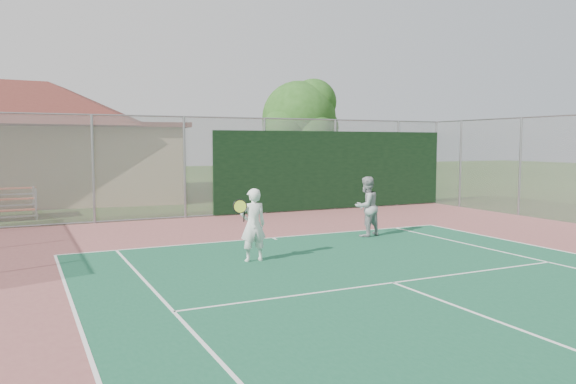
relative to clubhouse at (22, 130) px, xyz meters
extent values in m
cylinder|color=gray|center=(1.92, -9.27, -1.43)|extent=(0.08, 0.08, 3.50)
cylinder|color=gray|center=(4.92, -9.27, -1.43)|extent=(0.08, 0.08, 3.50)
cylinder|color=gray|center=(7.92, -9.27, -1.43)|extent=(0.08, 0.08, 3.50)
cylinder|color=gray|center=(10.92, -9.27, -1.43)|extent=(0.08, 0.08, 3.50)
cylinder|color=gray|center=(13.92, -9.27, -1.43)|extent=(0.08, 0.08, 3.50)
cylinder|color=gray|center=(15.92, -9.27, -1.43)|extent=(0.08, 0.08, 3.50)
cylinder|color=gray|center=(5.92, -9.27, 0.32)|extent=(20.00, 0.05, 0.05)
cylinder|color=gray|center=(5.92, -9.27, -3.13)|extent=(20.00, 0.05, 0.05)
cube|color=#999EA0|center=(5.92, -9.27, -1.43)|extent=(20.00, 0.02, 3.50)
cube|color=black|center=(10.92, -9.32, -1.63)|extent=(10.00, 0.04, 3.00)
cylinder|color=gray|center=(15.92, -10.77, -1.43)|extent=(0.08, 0.08, 3.50)
cylinder|color=gray|center=(15.92, -13.77, -1.43)|extent=(0.08, 0.08, 3.50)
cube|color=#999EA0|center=(15.92, -13.77, -1.43)|extent=(0.02, 9.00, 3.50)
cube|color=tan|center=(0.00, 0.00, -1.53)|extent=(14.05, 10.15, 3.30)
cube|color=brown|center=(0.00, 0.00, 0.17)|extent=(14.66, 10.75, 0.20)
pyramid|color=brown|center=(0.00, 0.00, 2.10)|extent=(15.46, 11.16, 1.98)
cube|color=black|center=(2.20, -4.43, -2.03)|extent=(0.99, 0.06, 2.31)
cube|color=#B2B5BA|center=(0.22, -6.77, -2.66)|extent=(0.12, 1.72, 1.05)
cylinder|color=#352513|center=(11.08, -5.83, -1.74)|extent=(0.37, 0.37, 2.88)
sphere|color=#245219|center=(11.08, -5.83, 0.52)|extent=(3.29, 3.29, 3.29)
sphere|color=#245219|center=(12.01, -5.52, 0.10)|extent=(2.26, 2.26, 2.26)
sphere|color=#245219|center=(10.26, -6.24, 0.00)|extent=(2.05, 2.05, 2.05)
sphere|color=#245219|center=(11.29, -6.75, -0.10)|extent=(1.85, 1.85, 1.85)
sphere|color=#245219|center=(10.78, -5.00, 0.31)|extent=(2.05, 2.05, 2.05)
sphere|color=#245219|center=(11.70, -6.03, 1.23)|extent=(2.05, 2.05, 2.05)
imported|color=white|center=(4.32, -16.96, -2.38)|extent=(0.60, 0.41, 1.60)
imported|color=#9EA0A3|center=(8.39, -15.27, -2.35)|extent=(0.93, 0.80, 1.66)
camera|label=1|loc=(-0.26, -28.21, -0.58)|focal=35.00mm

